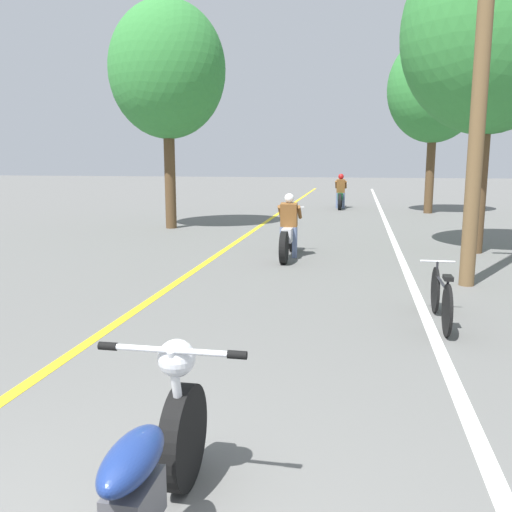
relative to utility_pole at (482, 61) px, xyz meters
name	(u,v)px	position (x,y,z in m)	size (l,w,h in m)	color
lane_stripe_center	(246,235)	(-4.73, 5.10, -3.50)	(0.14, 48.00, 0.01)	yellow
lane_stripe_edge	(393,239)	(-0.87, 5.10, -3.50)	(0.14, 48.00, 0.01)	white
utility_pole	(482,61)	(0.00, 0.00, 0.00)	(1.10, 0.24, 6.82)	brown
roadside_tree_right_near	(490,33)	(0.78, 3.33, 1.10)	(3.62, 3.26, 6.70)	#513A23
roadside_tree_right_far	(435,89)	(0.85, 12.34, 1.06)	(3.42, 3.08, 6.56)	#513A23
roadside_tree_left	(167,71)	(-7.25, 6.21, 1.01)	(3.35, 3.02, 6.46)	#513A23
motorcycle_foreground	(139,487)	(-2.82, -6.84, -3.07)	(0.89, 2.18, 0.99)	black
motorcycle_rider_lead	(289,233)	(-3.19, 2.03, -3.00)	(0.50, 2.15, 1.34)	black
motorcycle_rider_far	(341,195)	(-2.50, 13.80, -2.96)	(0.50, 2.19, 1.43)	black
bicycle_parked	(441,297)	(-0.73, -2.26, -3.17)	(0.44, 1.63, 0.72)	black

